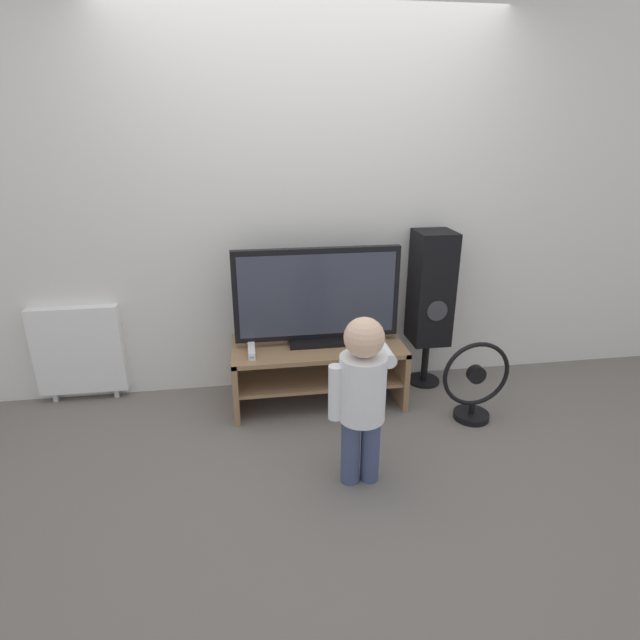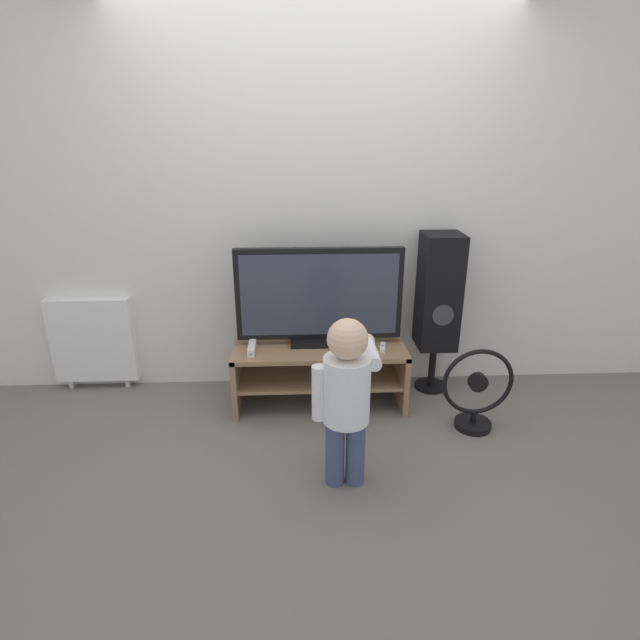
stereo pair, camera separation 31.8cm
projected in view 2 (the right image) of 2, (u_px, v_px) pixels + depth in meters
name	position (u px, v px, depth m)	size (l,w,h in m)	color
ground_plane	(321.00, 420.00, 3.26)	(16.00, 16.00, 0.00)	slate
wall_back	(317.00, 205.00, 3.36)	(10.00, 0.06, 2.60)	silver
tv_stand	(319.00, 363.00, 3.40)	(1.15, 0.52, 0.42)	#93704C
television	(319.00, 298.00, 3.26)	(1.09, 0.20, 0.65)	black
game_console	(252.00, 348.00, 3.24)	(0.04, 0.20, 0.05)	white
remote_primary	(383.00, 347.00, 3.28)	(0.06, 0.13, 0.03)	white
child	(347.00, 390.00, 2.50)	(0.36, 0.52, 0.94)	#3F4C72
speaker_tower	(439.00, 295.00, 3.42)	(0.26, 0.29, 1.14)	black
floor_fan	(477.00, 393.00, 3.10)	(0.44, 0.23, 0.54)	black
radiator	(93.00, 341.00, 3.56)	(0.58, 0.08, 0.68)	white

